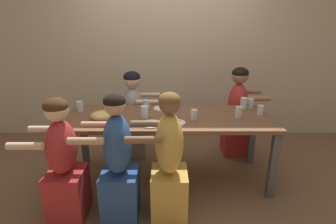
{
  "coord_description": "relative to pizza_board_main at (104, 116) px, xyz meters",
  "views": [
    {
      "loc": [
        -0.0,
        -2.63,
        1.71
      ],
      "look_at": [
        0.0,
        0.0,
        0.8
      ],
      "focal_mm": 28.0,
      "sensor_mm": 36.0,
      "label": 1
    }
  ],
  "objects": [
    {
      "name": "drinking_glass_c",
      "position": [
        0.1,
        0.4,
        0.03
      ],
      "size": [
        0.07,
        0.07,
        0.15
      ],
      "color": "silver",
      "rests_on": "dining_table"
    },
    {
      "name": "drinking_glass_f",
      "position": [
        1.63,
        0.38,
        0.01
      ],
      "size": [
        0.07,
        0.07,
        0.11
      ],
      "color": "silver",
      "rests_on": "dining_table"
    },
    {
      "name": "diner_far_midleft",
      "position": [
        0.21,
        0.7,
        -0.26
      ],
      "size": [
        0.51,
        0.4,
        1.13
      ],
      "rotation": [
        0.0,
        0.0,
        -1.57
      ],
      "color": "#99999E",
      "rests_on": "ground"
    },
    {
      "name": "empty_plate_a",
      "position": [
        0.6,
        0.34,
        -0.03
      ],
      "size": [
        0.2,
        0.2,
        0.02
      ],
      "color": "white",
      "rests_on": "dining_table"
    },
    {
      "name": "drinking_glass_b",
      "position": [
        1.67,
        0.15,
        0.01
      ],
      "size": [
        0.07,
        0.07,
        0.1
      ],
      "color": "silver",
      "rests_on": "dining_table"
    },
    {
      "name": "empty_plate_b",
      "position": [
        0.49,
        -0.15,
        -0.03
      ],
      "size": [
        0.22,
        0.22,
        0.02
      ],
      "color": "white",
      "rests_on": "dining_table"
    },
    {
      "name": "dining_table",
      "position": [
        0.66,
        0.08,
        -0.11
      ],
      "size": [
        2.21,
        0.8,
        0.75
      ],
      "color": "brown",
      "rests_on": "ground"
    },
    {
      "name": "empty_plate_c",
      "position": [
        0.74,
        -0.12,
        -0.03
      ],
      "size": [
        0.19,
        0.19,
        0.02
      ],
      "color": "white",
      "rests_on": "dining_table"
    },
    {
      "name": "drinking_glass_h",
      "position": [
        0.93,
        -0.01,
        0.01
      ],
      "size": [
        0.07,
        0.07,
        0.11
      ],
      "color": "silver",
      "rests_on": "dining_table"
    },
    {
      "name": "drinking_glass_g",
      "position": [
        -0.33,
        0.25,
        0.02
      ],
      "size": [
        0.07,
        0.07,
        0.12
      ],
      "color": "silver",
      "rests_on": "dining_table"
    },
    {
      "name": "ground_plane",
      "position": [
        0.66,
        0.08,
        -0.79
      ],
      "size": [
        18.0,
        18.0,
        0.0
      ],
      "primitive_type": "plane",
      "color": "brown",
      "rests_on": "ground"
    },
    {
      "name": "diner_far_right",
      "position": [
        1.57,
        0.7,
        -0.24
      ],
      "size": [
        0.51,
        0.4,
        1.18
      ],
      "rotation": [
        0.0,
        0.0,
        -1.57
      ],
      "color": "#B22D2D",
      "rests_on": "ground"
    },
    {
      "name": "drinking_glass_a",
      "position": [
        1.41,
        0.05,
        0.02
      ],
      "size": [
        0.07,
        0.07,
        0.12
      ],
      "color": "silver",
      "rests_on": "dining_table"
    },
    {
      "name": "drinking_glass_d",
      "position": [
        1.54,
        0.35,
        0.03
      ],
      "size": [
        0.08,
        0.08,
        0.13
      ],
      "color": "silver",
      "rests_on": "dining_table"
    },
    {
      "name": "pizza_board_main",
      "position": [
        0.0,
        0.0,
        0.0
      ],
      "size": [
        0.3,
        0.3,
        0.06
      ],
      "color": "#996B42",
      "rests_on": "dining_table"
    },
    {
      "name": "restaurant_back_panel",
      "position": [
        0.66,
        1.41,
        0.81
      ],
      "size": [
        10.0,
        0.06,
        3.2
      ],
      "primitive_type": "cube",
      "color": "beige",
      "rests_on": "ground"
    },
    {
      "name": "diner_near_center",
      "position": [
        0.67,
        -0.54,
        -0.25
      ],
      "size": [
        0.51,
        0.4,
        1.18
      ],
      "rotation": [
        0.0,
        0.0,
        1.57
      ],
      "color": "gold",
      "rests_on": "ground"
    },
    {
      "name": "cocktail_glass_blue",
      "position": [
        0.41,
        0.37,
        0.01
      ],
      "size": [
        0.07,
        0.07,
        0.12
      ],
      "color": "silver",
      "rests_on": "dining_table"
    },
    {
      "name": "diner_near_left",
      "position": [
        -0.25,
        -0.54,
        -0.26
      ],
      "size": [
        0.51,
        0.4,
        1.14
      ],
      "rotation": [
        0.0,
        0.0,
        1.57
      ],
      "color": "#B22D2D",
      "rests_on": "ground"
    },
    {
      "name": "drinking_glass_e",
      "position": [
        0.41,
        0.05,
        0.03
      ],
      "size": [
        0.08,
        0.08,
        0.13
      ],
      "color": "silver",
      "rests_on": "dining_table"
    },
    {
      "name": "diner_near_midleft",
      "position": [
        0.23,
        -0.54,
        -0.26
      ],
      "size": [
        0.51,
        0.4,
        1.17
      ],
      "rotation": [
        0.0,
        0.0,
        1.57
      ],
      "color": "#2D5193",
      "rests_on": "ground"
    }
  ]
}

